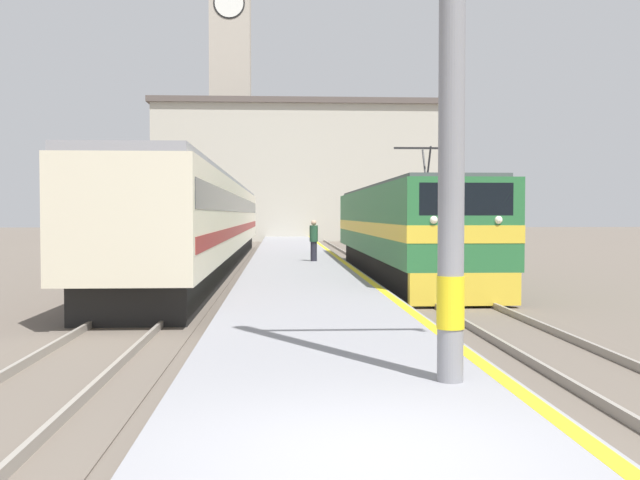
% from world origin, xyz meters
% --- Properties ---
extents(ground_plane, '(200.00, 200.00, 0.00)m').
position_xyz_m(ground_plane, '(0.00, 30.00, 0.00)').
color(ground_plane, '#60564C').
extents(platform, '(3.92, 140.00, 0.44)m').
position_xyz_m(platform, '(0.00, 25.00, 0.22)').
color(platform, gray).
rests_on(platform, ground).
extents(rail_track_near, '(2.84, 140.00, 0.16)m').
position_xyz_m(rail_track_near, '(3.79, 25.00, 0.03)').
color(rail_track_near, '#60564C').
rests_on(rail_track_near, ground).
extents(rail_track_far, '(2.83, 140.00, 0.16)m').
position_xyz_m(rail_track_far, '(-3.87, 25.00, 0.03)').
color(rail_track_far, '#60564C').
rests_on(rail_track_far, ground).
extents(locomotive_train, '(2.92, 19.91, 4.40)m').
position_xyz_m(locomotive_train, '(3.79, 21.97, 1.76)').
color(locomotive_train, black).
rests_on(locomotive_train, ground).
extents(passenger_train, '(2.92, 37.75, 3.75)m').
position_xyz_m(passenger_train, '(-3.87, 27.59, 2.03)').
color(passenger_train, black).
rests_on(passenger_train, ground).
extents(person_on_platform, '(0.34, 0.34, 1.66)m').
position_xyz_m(person_on_platform, '(0.64, 24.42, 1.30)').
color(person_on_platform, '#23232D').
rests_on(person_on_platform, platform).
extents(clock_tower, '(5.22, 5.22, 30.68)m').
position_xyz_m(clock_tower, '(-5.87, 73.99, 16.23)').
color(clock_tower, '#ADA393').
rests_on(clock_tower, ground).
extents(station_building, '(26.25, 8.16, 12.30)m').
position_xyz_m(station_building, '(1.19, 61.73, 6.17)').
color(station_building, '#B7B2A3').
rests_on(station_building, ground).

